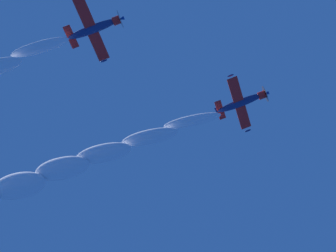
{
  "coord_description": "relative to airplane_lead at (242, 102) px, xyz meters",
  "views": [
    {
      "loc": [
        30.06,
        -6.6,
        1.55
      ],
      "look_at": [
        1.61,
        -7.09,
        56.02
      ],
      "focal_mm": 54.26,
      "sensor_mm": 36.0,
      "label": 1
    }
  ],
  "objects": [
    {
      "name": "airplane_left_wingman",
      "position": [
        10.03,
        -16.99,
        -1.55
      ],
      "size": [
        7.61,
        6.84,
        2.39
      ],
      "color": "navy"
    },
    {
      "name": "airplane_lead",
      "position": [
        0.0,
        0.0,
        0.0
      ],
      "size": [
        7.59,
        6.83,
        2.52
      ],
      "color": "navy"
    }
  ]
}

